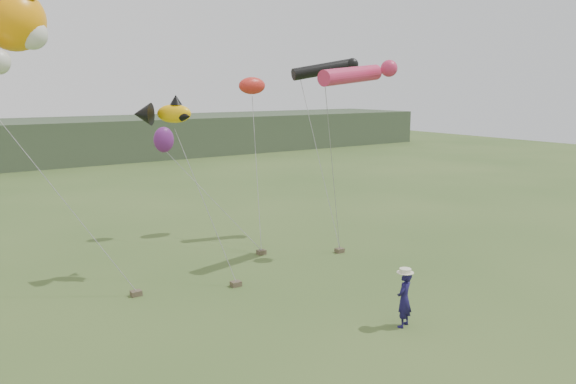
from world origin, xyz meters
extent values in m
plane|color=#385123|center=(0.00, 0.00, 0.00)|extent=(120.00, 120.00, 0.00)
cube|color=#2D3D28|center=(0.00, 45.00, 2.00)|extent=(90.00, 12.00, 4.00)
imported|color=#161143|center=(1.52, -1.86, 0.87)|extent=(0.74, 0.62, 1.74)
cube|color=brown|center=(-4.27, 5.19, 0.09)|extent=(0.36, 0.29, 0.19)
cube|color=brown|center=(-0.94, 4.06, 0.09)|extent=(0.36, 0.29, 0.19)
cube|color=brown|center=(4.89, 5.19, 0.09)|extent=(0.36, 0.29, 0.19)
cube|color=brown|center=(1.92, 6.91, 0.09)|extent=(0.36, 0.29, 0.19)
sphere|color=#FF9808|center=(-6.96, 7.96, 9.32)|extent=(2.05, 2.05, 2.05)
sphere|color=silver|center=(-6.51, 7.61, 8.86)|extent=(1.03, 1.03, 1.03)
ellipsoid|color=#FFB709|center=(-1.96, 6.72, 6.16)|extent=(1.36, 1.25, 0.70)
cone|color=black|center=(-3.07, 7.00, 6.16)|extent=(1.03, 1.06, 0.83)
cone|color=black|center=(-1.87, 6.72, 6.67)|extent=(0.46, 0.46, 0.37)
cone|color=black|center=(-1.68, 6.26, 6.07)|extent=(0.49, 0.52, 0.37)
cone|color=black|center=(-1.68, 7.18, 6.07)|extent=(0.49, 0.52, 0.37)
cylinder|color=black|center=(6.26, 8.27, 7.95)|extent=(3.12, 1.33, 1.06)
sphere|color=black|center=(7.63, 7.78, 8.19)|extent=(0.60, 0.60, 0.60)
cylinder|color=#C62751|center=(4.83, 4.60, 7.61)|extent=(3.56, 1.37, 0.93)
sphere|color=#C62751|center=(6.40, 4.05, 7.89)|extent=(0.69, 0.69, 0.69)
ellipsoid|color=red|center=(3.75, 10.58, 7.20)|extent=(1.40, 0.82, 0.82)
ellipsoid|color=#631E6C|center=(-0.27, 12.00, 4.70)|extent=(0.99, 0.66, 1.20)
camera|label=1|loc=(-10.39, -13.02, 7.13)|focal=35.00mm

